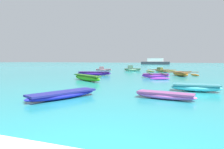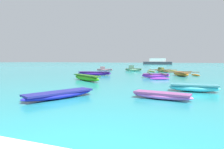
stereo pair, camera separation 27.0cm
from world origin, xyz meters
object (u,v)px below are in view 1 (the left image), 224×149
moored_boat_6 (161,70)px  moored_boat_7 (180,74)px  moored_boat_9 (94,73)px  moored_boat_5 (196,87)px  moored_boat_0 (63,95)px  moored_boat_8 (165,95)px  moored_boat_3 (103,69)px  moored_boat_4 (132,69)px  moored_boat_2 (87,78)px  distant_ferry (155,62)px  moored_boat_1 (156,75)px

moored_boat_6 → moored_boat_7: moored_boat_6 is taller
moored_boat_9 → moored_boat_5: bearing=-53.2°
moored_boat_7 → moored_boat_0: bearing=-43.9°
moored_boat_0 → moored_boat_8: 4.36m
moored_boat_3 → moored_boat_4: size_ratio=0.93×
moored_boat_6 → moored_boat_2: bearing=-47.4°
moored_boat_6 → moored_boat_9: bearing=-65.2°
moored_boat_3 → moored_boat_8: size_ratio=0.96×
moored_boat_7 → distant_ferry: (-9.68, 53.29, 0.70)m
moored_boat_2 → moored_boat_5: size_ratio=1.38×
moored_boat_5 → distant_ferry: bearing=98.1°
distant_ferry → moored_boat_7: bearing=-79.7°
moored_boat_0 → moored_boat_2: moored_boat_2 is taller
moored_boat_2 → moored_boat_3: moored_boat_3 is taller
moored_boat_6 → moored_boat_1: bearing=-28.3°
moored_boat_4 → moored_boat_9: (-1.86, -9.46, -0.08)m
moored_boat_4 → moored_boat_1: bearing=-85.2°
moored_boat_0 → moored_boat_3: (-6.62, 20.64, 0.06)m
moored_boat_3 → moored_boat_8: bearing=-80.0°
moored_boat_8 → distant_ferry: distant_ferry is taller
moored_boat_4 → moored_boat_7: moored_boat_4 is taller
moored_boat_2 → moored_boat_9: bearing=142.9°
moored_boat_2 → moored_boat_5: moored_boat_2 is taller
moored_boat_2 → moored_boat_6: (4.24, 14.58, -0.07)m
moored_boat_0 → moored_boat_5: bearing=-29.2°
moored_boat_9 → moored_boat_6: bearing=43.2°
moored_boat_0 → moored_boat_2: 7.27m
moored_boat_9 → moored_boat_8: bearing=-65.3°
moored_boat_8 → moored_boat_9: (-8.41, 10.94, 0.06)m
moored_boat_1 → moored_boat_2: (-4.75, -4.71, 0.05)m
moored_boat_8 → moored_boat_9: size_ratio=0.70×
moored_boat_5 → moored_boat_6: moored_boat_6 is taller
moored_boat_8 → moored_boat_9: moored_boat_9 is taller
moored_boat_2 → moored_boat_9: moored_boat_2 is taller
moored_boat_7 → moored_boat_9: bearing=-102.7°
moored_boat_5 → moored_boat_7: bearing=93.8°
moored_boat_2 → moored_boat_8: size_ratio=1.33×
moored_boat_1 → moored_boat_8: size_ratio=1.67×
moored_boat_6 → distant_ferry: size_ratio=0.45×
moored_boat_6 → moored_boat_8: size_ratio=1.77×
moored_boat_9 → moored_boat_2: bearing=-83.4°
moored_boat_3 → moored_boat_4: (4.21, 1.13, 0.07)m
moored_boat_3 → moored_boat_7: bearing=-48.2°
moored_boat_3 → moored_boat_8: 22.07m
moored_boat_3 → moored_boat_7: size_ratio=0.66×
moored_boat_0 → moored_boat_9: moored_boat_9 is taller
moored_boat_7 → distant_ferry: bearing=163.8°
moored_boat_5 → moored_boat_4: bearing=112.6°
moored_boat_3 → moored_boat_9: bearing=-93.5°
moored_boat_5 → moored_boat_8: moored_boat_5 is taller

